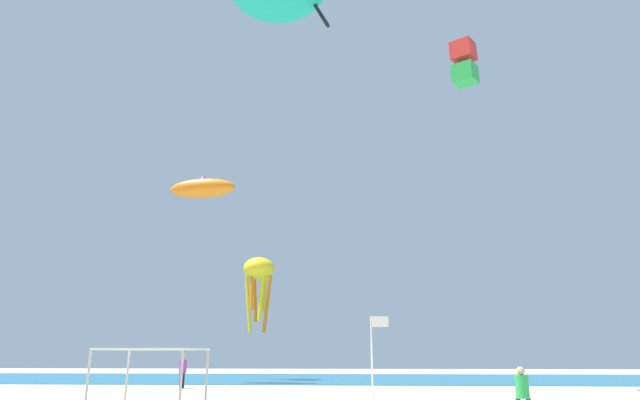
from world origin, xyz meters
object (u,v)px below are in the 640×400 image
at_px(person_leftmost, 522,391).
at_px(canopy_tent, 154,353).
at_px(kite_inflatable_orange, 203,188).
at_px(kite_octopus_yellow, 259,272).
at_px(banner_flag, 374,355).
at_px(person_near_tent, 183,369).
at_px(kite_box_red, 464,63).

bearing_deg(person_leftmost, canopy_tent, 25.45).
height_order(kite_inflatable_orange, kite_octopus_yellow, kite_inflatable_orange).
xyz_separation_m(banner_flag, kite_inflatable_orange, (-11.99, 20.49, 12.19)).
bearing_deg(person_near_tent, person_leftmost, -130.71).
bearing_deg(kite_octopus_yellow, kite_box_red, -90.87).
height_order(canopy_tent, banner_flag, banner_flag).
xyz_separation_m(canopy_tent, banner_flag, (6.67, 1.92, -0.10)).
bearing_deg(kite_inflatable_orange, person_near_tent, -72.12).
bearing_deg(kite_octopus_yellow, canopy_tent, -144.21).
bearing_deg(kite_inflatable_orange, person_leftmost, -46.22).
xyz_separation_m(canopy_tent, kite_inflatable_orange, (-5.32, 22.41, 12.09)).
distance_m(canopy_tent, person_near_tent, 17.13).
height_order(person_near_tent, person_leftmost, person_near_tent).
xyz_separation_m(person_near_tent, person_leftmost, (15.18, -15.73, -0.14)).
bearing_deg(kite_box_red, person_leftmost, -67.23).
relative_size(kite_box_red, kite_octopus_yellow, 0.53).
distance_m(banner_flag, kite_inflatable_orange, 26.69).
xyz_separation_m(person_leftmost, kite_box_red, (2.84, 15.99, 20.08)).
relative_size(person_near_tent, kite_octopus_yellow, 0.32).
height_order(person_near_tent, kite_octopus_yellow, kite_octopus_yellow).
bearing_deg(person_leftmost, banner_flag, 7.25).
height_order(person_leftmost, kite_inflatable_orange, kite_inflatable_orange).
xyz_separation_m(banner_flag, kite_octopus_yellow, (-8.24, 25.08, 6.34)).
relative_size(person_near_tent, kite_inflatable_orange, 0.36).
bearing_deg(kite_box_red, kite_octopus_yellow, 179.51).
relative_size(canopy_tent, person_near_tent, 1.45).
xyz_separation_m(person_leftmost, kite_octopus_yellow, (-12.59, 26.14, 7.34)).
bearing_deg(kite_inflatable_orange, kite_box_red, -9.55).
bearing_deg(kite_box_red, kite_inflatable_orange, -163.31).
bearing_deg(kite_octopus_yellow, person_leftmost, -121.81).
xyz_separation_m(person_near_tent, kite_octopus_yellow, (2.59, 10.42, 7.20)).
bearing_deg(kite_box_red, banner_flag, -82.87).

